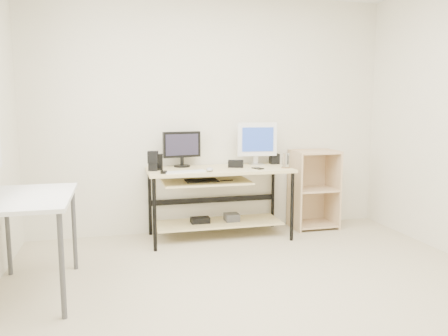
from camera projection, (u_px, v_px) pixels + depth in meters
room at (255, 118)px, 2.92m from camera, size 4.01×4.01×2.62m
desk at (217, 188)px, 4.61m from camera, size 1.50×0.65×0.75m
side_table at (29, 206)px, 3.18m from camera, size 0.60×1.00×0.75m
shelf_unit at (312, 188)px, 5.06m from camera, size 0.50×0.40×0.90m
black_monitor at (182, 147)px, 4.67m from camera, size 0.42×0.17×0.38m
white_imac at (257, 140)px, 4.83m from camera, size 0.44×0.14×0.47m
keyboard at (185, 172)px, 4.30m from camera, size 0.41×0.17×0.01m
mouse at (210, 169)px, 4.36m from camera, size 0.10×0.13×0.04m
center_speaker at (236, 164)px, 4.64m from camera, size 0.17×0.12×0.08m
speaker_left at (153, 160)px, 4.40m from camera, size 0.12×0.12×0.20m
speaker_right at (274, 159)px, 4.94m from camera, size 0.10×0.10×0.12m
audio_controller at (158, 162)px, 4.44m from camera, size 0.08×0.05×0.17m
volume_puck at (164, 172)px, 4.22m from camera, size 0.08×0.08×0.03m
smartphone at (258, 168)px, 4.55m from camera, size 0.11×0.15×0.01m
coaster at (286, 168)px, 4.62m from camera, size 0.12×0.12×0.01m
drinking_glass at (286, 160)px, 4.61m from camera, size 0.09×0.09×0.15m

